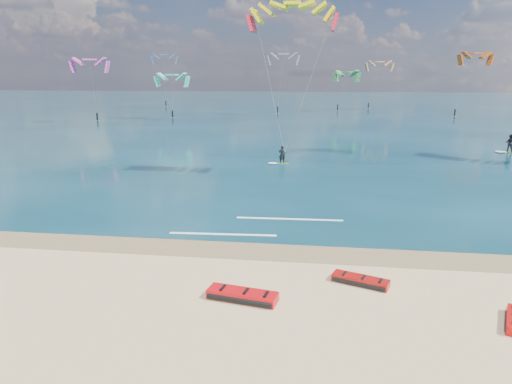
% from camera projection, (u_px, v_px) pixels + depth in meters
% --- Properties ---
extents(ground, '(320.00, 320.00, 0.00)m').
position_uv_depth(ground, '(289.00, 142.00, 57.80)').
color(ground, tan).
rests_on(ground, ground).
extents(wet_sand_strip, '(320.00, 2.40, 0.01)m').
position_uv_depth(wet_sand_strip, '(243.00, 250.00, 22.30)').
color(wet_sand_strip, brown).
rests_on(wet_sand_strip, ground).
extents(sea, '(320.00, 200.00, 0.04)m').
position_uv_depth(sea, '(304.00, 107.00, 119.22)').
color(sea, '#082B30').
rests_on(sea, ground).
extents(packed_kite_left, '(3.06, 1.67, 0.42)m').
position_uv_depth(packed_kite_left, '(242.00, 300.00, 17.41)').
color(packed_kite_left, red).
rests_on(packed_kite_left, ground).
extents(packed_kite_mid, '(2.65, 1.78, 0.35)m').
position_uv_depth(packed_kite_mid, '(360.00, 284.00, 18.72)').
color(packed_kite_mid, '#A10F0B').
rests_on(packed_kite_mid, ground).
extents(kitesurfer_main, '(7.14, 6.74, 14.95)m').
position_uv_depth(kitesurfer_main, '(287.00, 80.00, 38.77)').
color(kitesurfer_main, '#CDDB19').
rests_on(kitesurfer_main, sea).
extents(shoreline_foam, '(9.42, 3.61, 0.01)m').
position_uv_depth(shoreline_foam, '(259.00, 226.00, 25.71)').
color(shoreline_foam, white).
rests_on(shoreline_foam, ground).
extents(distant_kites, '(73.48, 40.16, 12.80)m').
position_uv_depth(distant_kites, '(277.00, 88.00, 95.17)').
color(distant_kites, gray).
rests_on(distant_kites, ground).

